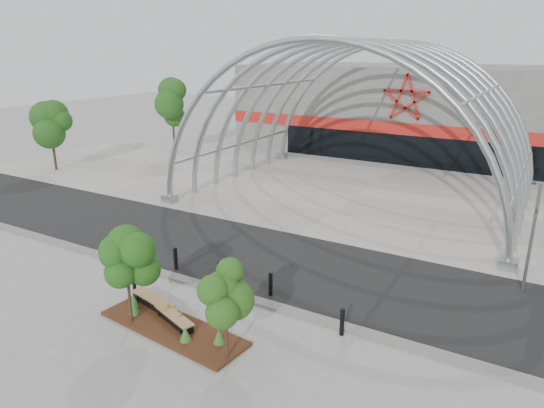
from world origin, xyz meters
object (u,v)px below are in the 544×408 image
Objects in this scene: signal_pole at (532,237)px; bench_0 at (153,303)px; street_tree_1 at (225,295)px; bollard_2 at (219,272)px; street_tree_0 at (126,265)px; bench_1 at (174,320)px.

bench_0 is (-12.15, -8.64, -2.19)m from signal_pole.
signal_pole is 12.61m from street_tree_1.
bench_0 is 3.25m from bollard_2.
signal_pole reaches higher than street_tree_1.
street_tree_0 reaches higher than street_tree_1.
signal_pole is at bearing 39.33° from street_tree_0.
bench_0 is 2.49× the size of bollard_2.
street_tree_1 is (-7.84, -9.88, -0.09)m from signal_pole.
street_tree_0 reaches higher than bench_1.
bollard_2 is at bearing 128.52° from street_tree_1.
signal_pole reaches higher than bollard_2.
bench_0 is at bearing -144.58° from signal_pole.
signal_pole reaches higher than street_tree_0.
bench_1 is (-10.65, -9.15, -2.20)m from signal_pole.
bench_1 is 3.70m from bollard_2.
signal_pole is 1.43× the size of street_tree_1.
signal_pole reaches higher than bench_1.
bollard_2 reaches higher than bench_1.
street_tree_0 is (-12.04, -9.87, -0.05)m from signal_pole.
bench_0 reaches higher than bench_1.
bollard_2 reaches higher than bench_0.
street_tree_1 is 4.96m from bench_0.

